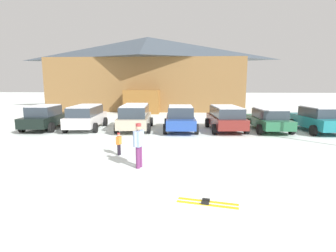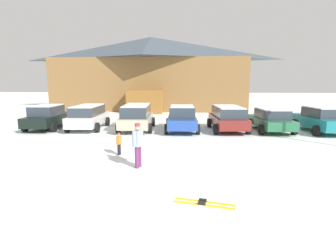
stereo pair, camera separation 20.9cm
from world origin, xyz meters
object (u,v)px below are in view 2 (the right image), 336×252
parked_black_sedan (48,117)px  parked_teal_hatchback (321,119)px  parked_white_suv (88,116)px  parked_blue_hatchback (182,118)px  parked_beige_suv (137,116)px  skier_adult_in_blue_parka (138,143)px  parked_maroon_van (228,118)px  parked_green_coupe (271,120)px  pair_of_skis (204,203)px  skier_child_in_orange_jacket (119,142)px  ski_lodge (151,73)px

parked_black_sedan → parked_teal_hatchback: (18.05, 0.00, 0.00)m
parked_white_suv → parked_blue_hatchback: bearing=-2.3°
parked_beige_suv → skier_adult_in_blue_parka: parked_beige_suv is taller
parked_beige_suv → parked_maroon_van: parked_beige_suv is taller
parked_green_coupe → parked_black_sedan: bearing=-179.6°
skier_adult_in_blue_parka → parked_teal_hatchback: bearing=37.4°
parked_teal_hatchback → pair_of_skis: 13.43m
parked_beige_suv → parked_maroon_van: size_ratio=1.09×
parked_teal_hatchback → skier_adult_in_blue_parka: bearing=-142.6°
skier_adult_in_blue_parka → parked_green_coupe: bearing=47.8°
parked_white_suv → skier_child_in_orange_jacket: parked_white_suv is taller
parked_teal_hatchback → skier_child_in_orange_jacket: (-11.47, -6.24, -0.27)m
parked_white_suv → skier_adult_in_blue_parka: bearing=-58.2°
ski_lodge → parked_teal_hatchback: ski_lodge is taller
parked_blue_hatchback → parked_teal_hatchback: bearing=1.2°
ski_lodge → parked_green_coupe: (9.83, -14.83, -3.55)m
skier_child_in_orange_jacket → parked_black_sedan: bearing=136.5°
parked_white_suv → parked_beige_suv: 3.34m
parked_maroon_van → pair_of_skis: size_ratio=2.65×
parked_blue_hatchback → skier_child_in_orange_jacket: parked_blue_hatchback is taller
pair_of_skis → parked_beige_suv: bearing=109.6°
parked_green_coupe → parked_teal_hatchback: 3.09m
ski_lodge → pair_of_skis: bearing=-79.3°
parked_black_sedan → parked_beige_suv: size_ratio=0.93×
parked_maroon_van → ski_lodge: bearing=115.4°
parked_black_sedan → parked_beige_suv: 6.15m
skier_adult_in_blue_parka → parked_blue_hatchback: bearing=79.2°
parked_black_sedan → parked_green_coupe: parked_black_sedan is taller
parked_black_sedan → skier_child_in_orange_jacket: bearing=-43.5°
parked_maroon_van → parked_green_coupe: (2.77, 0.03, -0.11)m
parked_teal_hatchback → parked_beige_suv: bearing=179.5°
pair_of_skis → parked_green_coupe: bearing=65.3°
ski_lodge → parked_teal_hatchback: size_ratio=4.97×
pair_of_skis → parked_white_suv: bearing=123.7°
skier_adult_in_blue_parka → parked_black_sedan: bearing=134.4°
skier_child_in_orange_jacket → parked_maroon_van: bearing=48.3°
parked_maroon_van → parked_teal_hatchback: (5.85, -0.08, -0.05)m
skier_adult_in_blue_parka → parked_beige_suv: bearing=101.2°
parked_green_coupe → ski_lodge: bearing=123.5°
ski_lodge → parked_teal_hatchback: (12.92, -14.94, -3.48)m
parked_beige_suv → parked_teal_hatchback: (11.90, -0.10, -0.08)m
parked_white_suv → parked_black_sedan: bearing=-178.5°
parked_blue_hatchback → skier_adult_in_blue_parka: 7.84m
parked_maroon_van → parked_beige_suv: bearing=179.8°
parked_black_sedan → parked_beige_suv: (6.15, 0.10, 0.08)m
parked_green_coupe → parked_teal_hatchback: parked_teal_hatchback is taller
parked_black_sedan → parked_maroon_van: bearing=0.4°
parked_maroon_van → parked_green_coupe: bearing=0.6°
parked_black_sedan → pair_of_skis: 14.67m
parked_blue_hatchback → parked_maroon_van: (3.00, 0.26, 0.04)m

